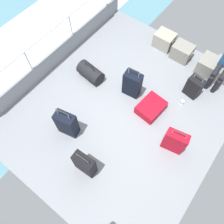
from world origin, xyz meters
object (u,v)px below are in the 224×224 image
Objects in this scene: suitcase_2 at (175,141)px; suitcase_3 at (151,107)px; suitcase_5 at (85,164)px; cargo_crate_0 at (164,40)px; cargo_crate_2 at (211,67)px; suitcase_0 at (194,87)px; cargo_crate_1 at (182,52)px; suitcase_4 at (67,124)px; cargo_crate_3 at (222,69)px; suitcase_1 at (132,84)px; duffel_bag at (91,73)px; paper_cup at (182,102)px.

suitcase_2 reaches higher than suitcase_3.
cargo_crate_0 is at bearing 97.63° from suitcase_5.
cargo_crate_2 is 0.95× the size of suitcase_0.
suitcase_2 is at bearing -30.13° from suitcase_3.
suitcase_5 is (-1.13, -1.44, 0.00)m from suitcase_2.
suitcase_5 reaches higher than cargo_crate_0.
cargo_crate_1 is 0.60× the size of suitcase_4.
suitcase_1 reaches higher than cargo_crate_3.
duffel_bag is at bearing -167.49° from suitcase_1.
suitcase_3 is (-0.83, 0.48, -0.20)m from suitcase_2.
suitcase_4 is 0.94m from suitcase_5.
duffel_bag is at bearing -141.49° from cargo_crate_3.
suitcase_4 is at bearing -107.24° from suitcase_1.
suitcase_2 reaches higher than suitcase_5.
suitcase_2 is 1.15× the size of duffel_bag.
suitcase_3 is (0.23, -1.83, -0.08)m from cargo_crate_1.
cargo_crate_0 is at bearing 124.57° from suitcase_2.
cargo_crate_0 is at bearing -179.75° from cargo_crate_3.
cargo_crate_0 is 5.30× the size of paper_cup.
suitcase_5 is (0.51, -3.82, 0.13)m from cargo_crate_0.
suitcase_2 is 1.17m from paper_cup.
cargo_crate_2 is 3.74m from suitcase_4.
cargo_crate_0 is at bearing 95.81° from suitcase_1.
cargo_crate_1 is at bearing 179.10° from cargo_crate_2.
cargo_crate_3 is 0.68× the size of suitcase_2.
duffel_bag is at bearing -162.12° from paper_cup.
suitcase_1 reaches higher than suitcase_5.
suitcase_4 is at bearing -123.78° from suitcase_0.
suitcase_0 is at bearing 85.23° from paper_cup.
duffel_bag is (-2.52, -2.00, -0.03)m from cargo_crate_3.
cargo_crate_3 is 3.99m from suitcase_5.
duffel_bag reaches higher than paper_cup.
suitcase_4 reaches higher than suitcase_3.
suitcase_2 is (0.26, -2.30, 0.12)m from cargo_crate_2.
suitcase_2 is 2.22m from suitcase_4.
cargo_crate_1 is 0.80m from cargo_crate_2.
suitcase_4 is (-0.33, -3.40, 0.14)m from cargo_crate_0.
duffel_bag reaches higher than cargo_crate_0.
cargo_crate_0 is 1.38m from cargo_crate_2.
cargo_crate_2 is 0.84m from suitcase_0.
suitcase_4 reaches higher than suitcase_1.
cargo_crate_0 is at bearing 135.11° from paper_cup.
suitcase_3 is 1.95m from suitcase_5.
suitcase_0 reaches higher than cargo_crate_1.
cargo_crate_0 is 0.81× the size of suitcase_3.
cargo_crate_3 is at bearing 19.19° from cargo_crate_2.
paper_cup is at bearing 22.68° from suitcase_1.
cargo_crate_3 is 0.78× the size of duffel_bag.
suitcase_3 is 6.55× the size of paper_cup.
suitcase_4 is 1.32× the size of duffel_bag.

